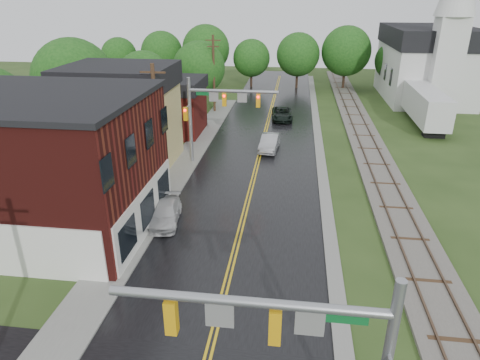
% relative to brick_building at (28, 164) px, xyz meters
% --- Properties ---
extents(main_road, '(10.00, 90.00, 0.02)m').
position_rel_brick_building_xyz_m(main_road, '(12.48, 15.00, -4.15)').
color(main_road, black).
rests_on(main_road, ground).
extents(curb_right, '(0.80, 70.00, 0.12)m').
position_rel_brick_building_xyz_m(curb_right, '(17.88, 20.00, -4.15)').
color(curb_right, gray).
rests_on(curb_right, ground).
extents(sidewalk_left, '(2.40, 50.00, 0.12)m').
position_rel_brick_building_xyz_m(sidewalk_left, '(6.28, 10.00, -4.15)').
color(sidewalk_left, gray).
rests_on(sidewalk_left, ground).
extents(brick_building, '(14.30, 10.30, 8.30)m').
position_rel_brick_building_xyz_m(brick_building, '(0.00, 0.00, 0.00)').
color(brick_building, '#49120F').
rests_on(brick_building, ground).
extents(yellow_house, '(8.00, 7.00, 6.40)m').
position_rel_brick_building_xyz_m(yellow_house, '(1.48, 11.00, -0.95)').
color(yellow_house, tan).
rests_on(yellow_house, ground).
extents(darkred_building, '(7.00, 6.00, 4.40)m').
position_rel_brick_building_xyz_m(darkred_building, '(2.48, 20.00, -1.95)').
color(darkred_building, '#3F0F0C').
rests_on(darkred_building, ground).
extents(church, '(10.40, 18.40, 20.00)m').
position_rel_brick_building_xyz_m(church, '(32.48, 38.74, 1.68)').
color(church, silver).
rests_on(church, ground).
extents(railroad, '(3.20, 80.00, 0.30)m').
position_rel_brick_building_xyz_m(railroad, '(22.48, 20.00, -4.05)').
color(railroad, '#59544C').
rests_on(railroad, ground).
extents(traffic_signal_near, '(7.34, 0.30, 7.20)m').
position_rel_brick_building_xyz_m(traffic_signal_near, '(15.96, -13.00, 0.82)').
color(traffic_signal_near, gray).
rests_on(traffic_signal_near, ground).
extents(traffic_signal_far, '(7.34, 0.43, 7.20)m').
position_rel_brick_building_xyz_m(traffic_signal_far, '(9.01, 12.00, 0.82)').
color(traffic_signal_far, gray).
rests_on(traffic_signal_far, ground).
extents(utility_pole_b, '(1.80, 0.28, 9.00)m').
position_rel_brick_building_xyz_m(utility_pole_b, '(5.68, 7.00, 0.57)').
color(utility_pole_b, '#382616').
rests_on(utility_pole_b, ground).
extents(utility_pole_c, '(1.80, 0.28, 9.00)m').
position_rel_brick_building_xyz_m(utility_pole_c, '(5.68, 29.00, 0.57)').
color(utility_pole_c, '#382616').
rests_on(utility_pole_c, ground).
extents(tree_left_b, '(7.60, 7.60, 9.69)m').
position_rel_brick_building_xyz_m(tree_left_b, '(-5.36, 16.90, 1.57)').
color(tree_left_b, black).
rests_on(tree_left_b, ground).
extents(tree_left_c, '(6.00, 6.00, 7.65)m').
position_rel_brick_building_xyz_m(tree_left_c, '(-1.36, 24.90, 0.36)').
color(tree_left_c, black).
rests_on(tree_left_c, ground).
extents(tree_left_e, '(6.40, 6.40, 8.16)m').
position_rel_brick_building_xyz_m(tree_left_e, '(3.64, 30.90, 0.66)').
color(tree_left_e, black).
rests_on(tree_left_e, ground).
extents(suv_dark, '(2.60, 5.03, 1.36)m').
position_rel_brick_building_xyz_m(suv_dark, '(13.99, 26.48, -3.47)').
color(suv_dark, black).
rests_on(suv_dark, ground).
extents(sedan_silver, '(1.86, 4.44, 1.43)m').
position_rel_brick_building_xyz_m(sedan_silver, '(13.28, 15.92, -3.44)').
color(sedan_silver, '#9D9DA1').
rests_on(sedan_silver, ground).
extents(pickup_white, '(2.21, 4.35, 1.21)m').
position_rel_brick_building_xyz_m(pickup_white, '(7.68, 1.44, -3.55)').
color(pickup_white, silver).
rests_on(pickup_white, ground).
extents(semi_trailer, '(2.84, 12.29, 3.86)m').
position_rel_brick_building_xyz_m(semi_trailer, '(29.46, 26.56, -1.86)').
color(semi_trailer, black).
rests_on(semi_trailer, ground).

